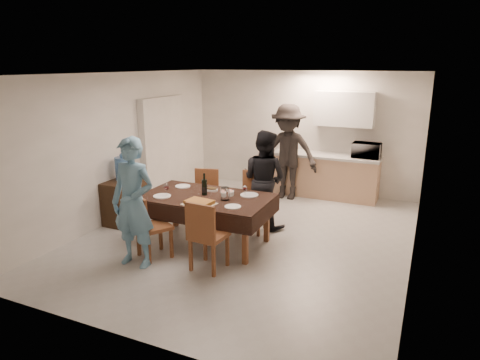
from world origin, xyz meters
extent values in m
cube|color=#ADADA8|center=(0.00, 0.00, 0.00)|extent=(5.00, 6.00, 0.02)
cube|color=white|center=(0.00, 0.00, 2.60)|extent=(5.00, 6.00, 0.02)
cube|color=silver|center=(0.00, 3.00, 1.30)|extent=(5.00, 0.02, 2.60)
cube|color=silver|center=(0.00, -3.00, 1.30)|extent=(5.00, 0.02, 2.60)
cube|color=silver|center=(-2.50, 0.00, 1.30)|extent=(0.02, 6.00, 2.60)
cube|color=silver|center=(2.50, 0.00, 1.30)|extent=(0.02, 6.00, 2.60)
cube|color=silver|center=(-2.42, 1.20, 1.05)|extent=(0.15, 1.40, 2.10)
cube|color=tan|center=(0.60, 2.68, 0.43)|extent=(2.20, 0.60, 0.86)
cube|color=#B1B0AB|center=(0.60, 2.68, 0.89)|extent=(2.24, 0.64, 0.05)
cube|color=silver|center=(0.90, 2.82, 1.85)|extent=(1.20, 0.34, 0.70)
cube|color=black|center=(-0.50, -0.52, 0.75)|extent=(1.99, 1.17, 0.04)
cube|color=brown|center=(-0.50, -0.52, 0.37)|extent=(0.07, 0.07, 0.73)
cube|color=brown|center=(-0.95, -1.27, 0.47)|extent=(0.60, 0.60, 0.05)
cube|color=brown|center=(-0.95, -1.47, 0.73)|extent=(0.40, 0.25, 0.47)
cube|color=brown|center=(-0.05, -1.27, 0.48)|extent=(0.48, 0.48, 0.05)
cube|color=brown|center=(-0.05, -1.48, 0.75)|extent=(0.45, 0.07, 0.48)
cube|color=brown|center=(-0.95, 0.23, 0.46)|extent=(0.52, 0.52, 0.05)
cube|color=brown|center=(-0.95, 0.03, 0.72)|extent=(0.43, 0.14, 0.46)
cube|color=brown|center=(-0.05, 0.23, 0.49)|extent=(0.49, 0.49, 0.05)
cube|color=brown|center=(-0.05, 0.02, 0.76)|extent=(0.46, 0.08, 0.49)
cube|color=#312010|center=(-2.28, -0.26, 0.38)|extent=(0.42, 0.83, 0.77)
cylinder|color=teal|center=(-2.28, -0.26, 0.97)|extent=(0.27, 0.27, 0.40)
cylinder|color=white|center=(-0.15, -0.57, 0.87)|extent=(0.13, 0.13, 0.19)
cube|color=#BE8037|center=(-0.40, -0.90, 0.80)|extent=(0.49, 0.39, 0.06)
cylinder|color=white|center=(-0.20, -0.34, 0.81)|extent=(0.17, 0.17, 0.07)
cylinder|color=white|center=(-0.55, -0.24, 0.79)|extent=(0.19, 0.19, 0.03)
cylinder|color=white|center=(-1.10, -0.82, 0.78)|extent=(0.27, 0.27, 0.02)
cylinder|color=white|center=(0.10, -0.82, 0.78)|extent=(0.24, 0.24, 0.01)
cylinder|color=white|center=(-1.10, -0.22, 0.78)|extent=(0.25, 0.25, 0.01)
cylinder|color=white|center=(0.10, -0.22, 0.78)|extent=(0.28, 0.28, 0.02)
imported|color=silver|center=(1.42, 2.68, 1.06)|extent=(0.55, 0.37, 0.30)
imported|color=#5E91B0|center=(-1.05, -1.57, 0.91)|extent=(0.67, 0.45, 1.81)
imported|color=black|center=(0.05, 0.53, 0.84)|extent=(0.92, 0.78, 1.68)
imported|color=black|center=(-0.09, 2.23, 0.98)|extent=(1.27, 0.73, 1.96)
camera|label=1|loc=(2.56, -6.03, 2.75)|focal=32.00mm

